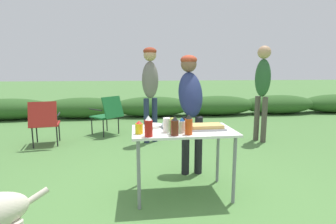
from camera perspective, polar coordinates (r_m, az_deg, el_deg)
The scene contains 18 objects.
ground_plane at distance 3.11m, azimuth 3.17°, elevation -17.27°, with size 60.00×60.00×0.00m, color #4C7A3D.
shrub_hedge at distance 7.80m, azimuth -3.41°, elevation 1.19°, with size 14.40×0.90×0.59m.
folding_table at distance 2.87m, azimuth 3.28°, elevation -5.35°, with size 1.10×0.64×0.74m.
food_tray at distance 2.89m, azimuth 8.31°, elevation -3.25°, with size 0.39×0.22×0.06m.
plate_stack at distance 2.97m, azimuth -3.18°, elevation -3.02°, with size 0.20×0.20×0.03m, color white.
mixing_bowl at distance 2.91m, azimuth 1.04°, elevation -2.63°, with size 0.24×0.24×0.09m, color #99B2CC.
paper_cup_stack at distance 2.73m, azimuth -0.26°, elevation -2.85°, with size 0.08×0.08×0.15m, color white.
hot_sauce_bottle at distance 2.63m, azimuth 4.53°, elevation -2.82°, with size 0.08×0.08×0.21m.
mustard_bottle at distance 2.67m, azimuth -6.32°, elevation -3.39°, with size 0.08×0.08×0.13m.
mayo_bottle at distance 2.70m, azimuth 3.04°, elevation -2.96°, with size 0.06×0.06×0.16m.
ketchup_bottle at distance 2.55m, azimuth -4.25°, elevation -3.19°, with size 0.08×0.08×0.21m.
relish_jar at distance 2.66m, azimuth 1.13°, elevation -3.07°, with size 0.07×0.07×0.16m.
bbq_sauce_bottle at distance 2.59m, azimuth 1.46°, elevation -3.12°, with size 0.08×0.08×0.19m.
standing_person_in_dark_puffer at distance 3.50m, azimuth 4.91°, elevation 2.98°, with size 0.34×0.46×1.58m.
standing_person_in_gray_fleece at distance 5.29m, azimuth 19.88°, elevation 6.00°, with size 0.34×0.38×1.82m.
standing_person_with_beanie at distance 4.93m, azimuth -3.89°, elevation 6.55°, with size 0.39×0.34×1.79m.
camp_chair_green_behind_table at distance 5.23m, azimuth -25.27°, elevation -1.76°, with size 0.56×0.66×0.83m.
camp_chair_near_hedge at distance 5.69m, azimuth -12.94°, elevation -0.27°, with size 0.74×0.74×0.83m.
Camera 1 is at (-0.51, -2.73, 1.39)m, focal length 28.00 mm.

